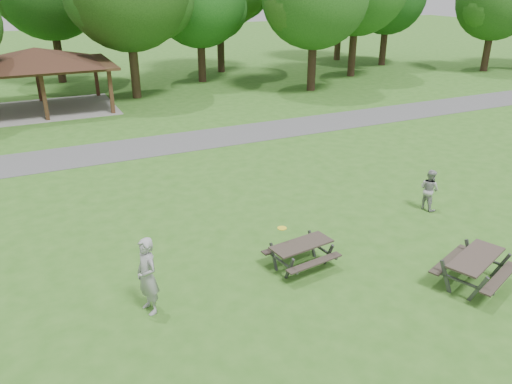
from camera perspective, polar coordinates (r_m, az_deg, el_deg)
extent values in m
plane|color=#2E601B|center=(12.89, 3.73, -12.51)|extent=(160.00, 160.00, 0.00)
cube|color=#4A4A4D|center=(24.82, -12.16, 5.11)|extent=(120.00, 3.20, 0.02)
cube|color=#362213|center=(31.02, -23.03, 9.88)|extent=(0.22, 0.22, 2.60)
cube|color=#3C2416|center=(36.32, -23.65, 11.51)|extent=(0.22, 0.22, 2.60)
cube|color=#3E2616|center=(31.39, -16.23, 10.93)|extent=(0.22, 0.22, 2.60)
cube|color=#3A2015|center=(36.64, -17.80, 12.41)|extent=(0.22, 0.22, 2.60)
cube|color=#382516|center=(33.44, -23.74, 13.05)|extent=(8.60, 6.60, 0.16)
pyramid|color=black|center=(33.36, -23.91, 14.02)|extent=(7.01, 7.01, 1.00)
cube|color=gray|center=(33.93, -23.02, 8.65)|extent=(8.40, 6.40, 0.03)
cylinder|color=#302215|center=(35.26, -13.73, 13.64)|extent=(0.60, 0.60, 4.02)
sphere|color=#194413|center=(35.55, -11.51, 20.75)|extent=(5.20, 5.20, 5.20)
cylinder|color=#301D15|center=(40.25, -6.23, 14.84)|extent=(0.60, 0.60, 3.43)
sphere|color=#164A15|center=(40.71, -4.39, 20.15)|extent=(4.55, 4.55, 4.55)
sphere|color=#1D4714|center=(39.24, -8.42, 20.13)|extent=(4.20, 4.20, 4.20)
cylinder|color=black|center=(36.97, 6.40, 14.36)|extent=(0.60, 0.60, 3.78)
sphere|color=#163F12|center=(37.72, 8.73, 20.43)|extent=(4.81, 4.81, 4.81)
sphere|color=#1F4814|center=(35.64, 4.72, 20.75)|extent=(4.44, 4.44, 4.44)
cylinder|color=#301E15|center=(43.13, 10.97, 15.64)|extent=(0.60, 0.60, 4.20)
cylinder|color=black|center=(49.57, 14.35, 15.94)|extent=(0.60, 0.60, 3.57)
sphere|color=#1F4F16|center=(50.49, 15.99, 20.08)|extent=(4.42, 4.42, 4.42)
sphere|color=#224F16|center=(48.26, 13.65, 20.40)|extent=(4.08, 4.08, 4.08)
cylinder|color=black|center=(49.16, 24.87, 14.39)|extent=(0.60, 0.60, 3.36)
sphere|color=#184212|center=(48.84, 25.71, 19.08)|extent=(6.40, 6.40, 6.40)
sphere|color=#184A15|center=(50.16, 26.42, 18.27)|extent=(4.16, 4.16, 4.16)
sphere|color=#1D4C15|center=(47.76, 24.76, 18.60)|extent=(3.84, 3.84, 3.84)
cylinder|color=black|center=(42.54, -21.62, 14.34)|extent=(0.60, 0.60, 4.13)
cylinder|color=black|center=(44.47, -4.06, 16.44)|extent=(0.60, 0.60, 4.55)
cylinder|color=#312316|center=(51.91, 9.36, 17.02)|extent=(0.60, 0.60, 4.27)
cube|color=#2E2721|center=(13.97, 5.24, -5.98)|extent=(1.85, 0.93, 0.05)
cube|color=#2C2520|center=(13.73, 6.71, -8.03)|extent=(1.79, 0.49, 0.04)
cube|color=black|center=(14.51, 3.77, -6.05)|extent=(1.79, 0.49, 0.04)
cube|color=#3A3A3C|center=(13.54, 3.85, -8.74)|extent=(0.11, 0.38, 0.77)
cube|color=#39393C|center=(14.04, 2.03, -7.41)|extent=(0.11, 0.38, 0.77)
cube|color=#464649|center=(13.77, 2.92, -7.96)|extent=(0.25, 1.44, 0.05)
cube|color=#38383A|center=(14.29, 8.28, -7.08)|extent=(0.11, 0.38, 0.77)
cube|color=#464649|center=(14.77, 6.40, -5.89)|extent=(0.11, 0.38, 0.77)
cube|color=#3D3D40|center=(14.51, 7.33, -6.38)|extent=(0.25, 1.44, 0.05)
cube|color=#312924|center=(14.32, 23.87, -6.87)|extent=(2.15, 1.44, 0.05)
cube|color=#2D2621|center=(14.33, 26.10, -8.82)|extent=(1.97, 0.97, 0.04)
cube|color=#2B251F|center=(14.66, 21.28, -7.20)|extent=(1.97, 0.97, 0.04)
cube|color=#434346|center=(13.78, 24.02, -10.11)|extent=(0.21, 0.41, 0.87)
cube|color=#464648|center=(14.00, 20.85, -9.01)|extent=(0.21, 0.41, 0.87)
cube|color=#3D3D3F|center=(13.87, 22.44, -9.45)|extent=(0.64, 1.54, 0.05)
cube|color=#3C3C3F|center=(15.07, 26.16, -7.56)|extent=(0.21, 0.41, 0.87)
cube|color=#464648|center=(15.27, 23.23, -6.60)|extent=(0.21, 0.41, 0.87)
cube|color=#404042|center=(15.15, 24.71, -6.97)|extent=(0.64, 1.54, 0.05)
cylinder|color=yellow|center=(13.97, 2.99, -4.15)|extent=(0.33, 0.33, 0.02)
imported|color=#959597|center=(12.32, -12.31, -9.37)|extent=(0.65, 0.82, 1.98)
imported|color=#9C9C9E|center=(18.41, 19.19, 0.27)|extent=(0.63, 0.77, 1.47)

